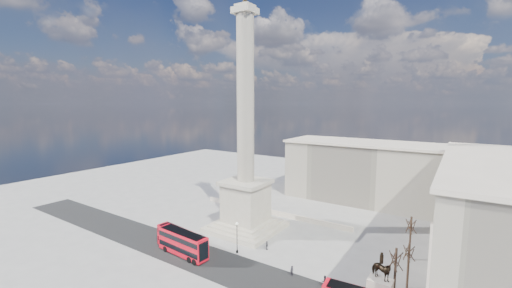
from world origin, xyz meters
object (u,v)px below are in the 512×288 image
object	(u,v)px
nelsons_column	(246,171)
pedestrian_standing	(324,281)
red_bus_a	(183,243)
pedestrian_walking	(292,271)
pedestrian_crossing	(267,245)
victorian_lamp	(237,235)
red_bus_b	(179,240)

from	to	relation	value
nelsons_column	pedestrian_standing	distance (m)	27.84
red_bus_a	pedestrian_walking	xyz separation A→B (m)	(19.43, 4.49, -1.43)
pedestrian_walking	red_bus_a	bearing A→B (deg)	-152.04
nelsons_column	pedestrian_crossing	world-z (taller)	nelsons_column
pedestrian_walking	victorian_lamp	bearing A→B (deg)	-172.72
pedestrian_standing	pedestrian_crossing	xyz separation A→B (m)	(-13.46, 5.67, -0.11)
pedestrian_walking	pedestrian_standing	world-z (taller)	pedestrian_standing
pedestrian_walking	pedestrian_standing	size ratio (longest dim) A/B	0.93
pedestrian_standing	pedestrian_crossing	size ratio (longest dim) A/B	1.13
nelsons_column	pedestrian_standing	bearing A→B (deg)	-27.23
nelsons_column	pedestrian_walking	world-z (taller)	nelsons_column
victorian_lamp	red_bus_a	bearing A→B (deg)	-140.80
red_bus_b	pedestrian_standing	size ratio (longest dim) A/B	5.61
red_bus_b	pedestrian_crossing	xyz separation A→B (m)	(13.15, 9.50, -1.36)
nelsons_column	pedestrian_crossing	bearing A→B (deg)	-33.23
red_bus_b	victorian_lamp	bearing A→B (deg)	36.96
red_bus_a	pedestrian_crossing	world-z (taller)	red_bus_a
red_bus_b	victorian_lamp	size ratio (longest dim) A/B	1.82
nelsons_column	pedestrian_crossing	distance (m)	16.10
pedestrian_standing	pedestrian_crossing	distance (m)	14.61
red_bus_a	pedestrian_walking	distance (m)	20.00
red_bus_b	pedestrian_crossing	size ratio (longest dim) A/B	6.36
pedestrian_walking	pedestrian_crossing	xyz separation A→B (m)	(-8.08, 5.67, -0.05)
red_bus_a	pedestrian_crossing	bearing A→B (deg)	45.88
pedestrian_standing	red_bus_b	bearing A→B (deg)	-26.72
pedestrian_walking	pedestrian_standing	distance (m)	5.38
red_bus_a	victorian_lamp	bearing A→B (deg)	43.25
nelsons_column	pedestrian_standing	size ratio (longest dim) A/B	26.64
red_bus_a	victorian_lamp	xyz separation A→B (m)	(7.48, 6.10, 1.09)
nelsons_column	red_bus_b	xyz separation A→B (m)	(-4.26, -15.33, -10.73)
pedestrian_crossing	victorian_lamp	bearing A→B (deg)	115.11
pedestrian_walking	pedestrian_crossing	world-z (taller)	pedestrian_walking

